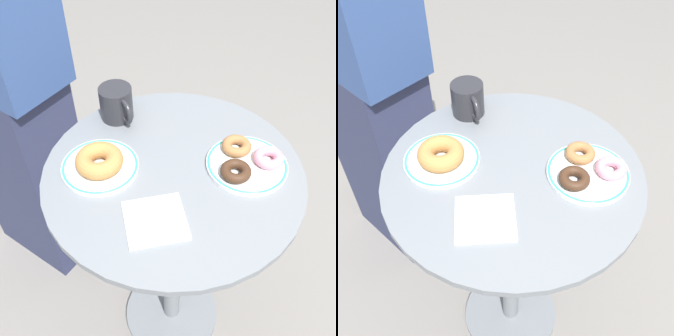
{
  "view_description": "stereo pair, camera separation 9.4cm",
  "coord_description": "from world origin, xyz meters",
  "views": [
    {
      "loc": [
        0.02,
        -0.68,
        1.49
      ],
      "look_at": [
        -0.01,
        -0.03,
        0.82
      ],
      "focal_mm": 44.0,
      "sensor_mm": 36.0,
      "label": 1
    },
    {
      "loc": [
        0.11,
        -0.67,
        1.49
      ],
      "look_at": [
        -0.01,
        -0.03,
        0.82
      ],
      "focal_mm": 44.0,
      "sensor_mm": 36.0,
      "label": 2
    }
  ],
  "objects": [
    {
      "name": "ground_plane",
      "position": [
        0.0,
        0.0,
        -0.01
      ],
      "size": [
        7.0,
        7.0,
        0.02
      ],
      "primitive_type": "cube",
      "color": "gray"
    },
    {
      "name": "cafe_table",
      "position": [
        0.0,
        0.0,
        0.53
      ],
      "size": [
        0.63,
        0.63,
        0.78
      ],
      "color": "slate",
      "rests_on": "ground"
    },
    {
      "name": "plate_left",
      "position": [
        -0.18,
        -0.0,
        0.79
      ],
      "size": [
        0.19,
        0.19,
        0.01
      ],
      "color": "white",
      "rests_on": "cafe_table"
    },
    {
      "name": "plate_right",
      "position": [
        0.18,
        0.02,
        0.79
      ],
      "size": [
        0.2,
        0.2,
        0.01
      ],
      "color": "white",
      "rests_on": "cafe_table"
    },
    {
      "name": "donut_old_fashioned",
      "position": [
        -0.17,
        -0.01,
        0.81
      ],
      "size": [
        0.16,
        0.16,
        0.04
      ],
      "primitive_type": "torus",
      "rotation": [
        0.0,
        0.0,
        2.53
      ],
      "color": "#BC7F42",
      "rests_on": "plate_left"
    },
    {
      "name": "donut_pink_frosted",
      "position": [
        0.23,
        0.03,
        0.8
      ],
      "size": [
        0.09,
        0.09,
        0.02
      ],
      "primitive_type": "torus",
      "rotation": [
        0.0,
        0.0,
        6.0
      ],
      "color": "pink",
      "rests_on": "plate_right"
    },
    {
      "name": "donut_cinnamon",
      "position": [
        0.15,
        0.07,
        0.8
      ],
      "size": [
        0.1,
        0.1,
        0.02
      ],
      "primitive_type": "torus",
      "rotation": [
        0.0,
        0.0,
        2.64
      ],
      "color": "#A36B3D",
      "rests_on": "plate_right"
    },
    {
      "name": "donut_chocolate",
      "position": [
        0.14,
        -0.02,
        0.8
      ],
      "size": [
        0.1,
        0.1,
        0.02
      ],
      "primitive_type": "torus",
      "rotation": [
        0.0,
        0.0,
        4.0
      ],
      "color": "#422819",
      "rests_on": "plate_right"
    },
    {
      "name": "paper_napkin",
      "position": [
        -0.03,
        -0.15,
        0.78
      ],
      "size": [
        0.16,
        0.15,
        0.01
      ],
      "primitive_type": "cube",
      "rotation": [
        0.0,
        0.0,
        0.26
      ],
      "color": "white",
      "rests_on": "cafe_table"
    },
    {
      "name": "coffee_mug",
      "position": [
        -0.16,
        0.19,
        0.83
      ],
      "size": [
        0.1,
        0.12,
        0.09
      ],
      "color": "#28282D",
      "rests_on": "cafe_table"
    }
  ]
}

